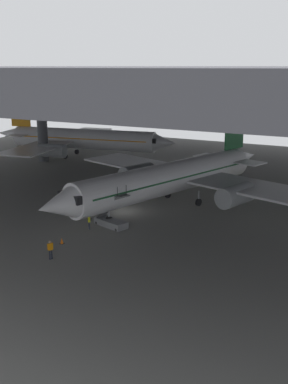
# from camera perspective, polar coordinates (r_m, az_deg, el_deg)

# --- Properties ---
(ground_plane) EXTENTS (110.00, 110.00, 0.00)m
(ground_plane) POSITION_cam_1_polar(r_m,az_deg,el_deg) (53.69, -2.19, -2.49)
(ground_plane) COLOR gray
(hangar_structure) EXTENTS (121.00, 99.00, 16.23)m
(hangar_structure) POSITION_cam_1_polar(r_m,az_deg,el_deg) (63.49, 3.95, 14.53)
(hangar_structure) COLOR #4C4F54
(hangar_structure) RESTS_ON ground_plane
(airplane_main) EXTENTS (35.56, 35.96, 11.49)m
(airplane_main) POSITION_cam_1_polar(r_m,az_deg,el_deg) (55.52, 3.44, 1.79)
(airplane_main) COLOR white
(airplane_main) RESTS_ON ground_plane
(boarding_stairs) EXTENTS (4.43, 2.58, 4.66)m
(boarding_stairs) POSITION_cam_1_polar(r_m,az_deg,el_deg) (48.94, -4.02, -3.39)
(boarding_stairs) COLOR slate
(boarding_stairs) RESTS_ON ground_plane
(crew_worker_near_nose) EXTENTS (0.35, 0.51, 1.71)m
(crew_worker_near_nose) POSITION_cam_1_polar(r_m,az_deg,el_deg) (41.42, -11.39, -6.82)
(crew_worker_near_nose) COLOR #232838
(crew_worker_near_nose) RESTS_ON ground_plane
(crew_worker_by_stairs) EXTENTS (0.40, 0.44, 1.57)m
(crew_worker_by_stairs) POSITION_cam_1_polar(r_m,az_deg,el_deg) (48.20, -6.75, -3.55)
(crew_worker_by_stairs) COLOR #232838
(crew_worker_by_stairs) RESTS_ON ground_plane
(airplane_distant) EXTENTS (35.43, 34.60, 11.17)m
(airplane_distant) POSITION_cam_1_polar(r_m,az_deg,el_deg) (86.53, -7.78, 6.47)
(airplane_distant) COLOR white
(airplane_distant) RESTS_ON ground_plane
(traffic_cone_orange) EXTENTS (0.36, 0.36, 0.60)m
(traffic_cone_orange) POSITION_cam_1_polar(r_m,az_deg,el_deg) (44.94, -10.03, -5.91)
(traffic_cone_orange) COLOR black
(traffic_cone_orange) RESTS_ON ground_plane
(baggage_tug) EXTENTS (1.66, 2.40, 0.90)m
(baggage_tug) POSITION_cam_1_polar(r_m,az_deg,el_deg) (62.56, 12.21, 0.24)
(baggage_tug) COLOR yellow
(baggage_tug) RESTS_ON ground_plane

